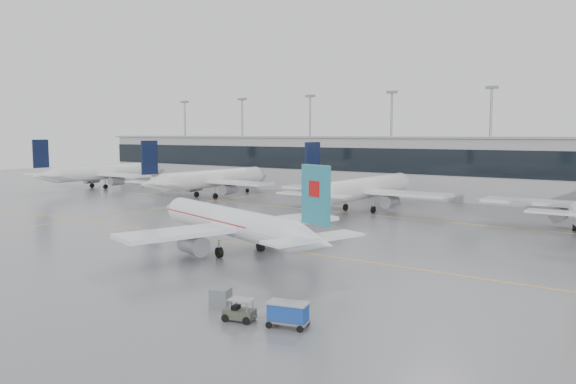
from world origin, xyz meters
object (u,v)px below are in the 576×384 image
Objects in this scene: air_canada_jet at (234,224)px; baggage_cart at (288,313)px; gse_unit at (221,297)px; baggage_tug at (239,313)px.

baggage_cart is (18.49, -15.99, -2.18)m from air_canada_jet.
air_canada_jet is 23.58× the size of gse_unit.
baggage_cart is 2.18× the size of gse_unit.
air_canada_jet is 9.97× the size of baggage_tug.
baggage_cart is at bearing -25.05° from gse_unit.
baggage_tug is at bearing -45.72° from gse_unit.
baggage_tug is at bearing 180.00° from baggage_cart.
gse_unit is (11.79, -15.26, -2.48)m from air_canada_jet.
gse_unit is (-6.70, 0.73, -0.30)m from baggage_cart.
baggage_tug is 3.61m from gse_unit.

